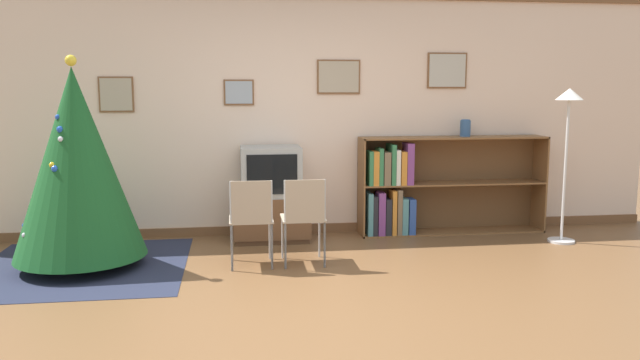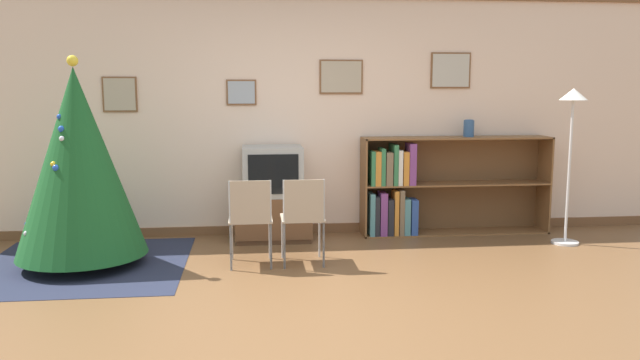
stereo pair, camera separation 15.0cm
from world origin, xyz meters
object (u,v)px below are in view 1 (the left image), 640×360
(folding_chair_right, at_px, (304,216))
(standing_lamp, at_px, (568,125))
(vase, at_px, (465,128))
(bookshelf, at_px, (418,188))
(folding_chair_left, at_px, (251,217))
(television, at_px, (271,171))
(tv_console, at_px, (271,218))
(christmas_tree, at_px, (77,164))

(folding_chair_right, xyz_separation_m, standing_lamp, (2.83, 0.51, 0.78))
(vase, bearing_deg, bookshelf, -177.04)
(folding_chair_left, xyz_separation_m, vase, (2.44, 1.14, 0.72))
(television, distance_m, vase, 2.25)
(television, height_order, folding_chair_left, television)
(tv_console, height_order, vase, vase)
(tv_console, relative_size, television, 1.28)
(folding_chair_right, bearing_deg, vase, 30.27)
(christmas_tree, height_order, folding_chair_right, christmas_tree)
(tv_console, bearing_deg, television, -90.00)
(television, distance_m, bookshelf, 1.68)
(christmas_tree, distance_m, standing_lamp, 4.87)
(vase, height_order, standing_lamp, standing_lamp)
(christmas_tree, bearing_deg, standing_lamp, 3.36)
(christmas_tree, bearing_deg, television, 24.21)
(television, bearing_deg, folding_chair_left, -103.24)
(christmas_tree, bearing_deg, folding_chair_left, -8.11)
(folding_chair_left, bearing_deg, bookshelf, 30.39)
(folding_chair_right, relative_size, bookshelf, 0.39)
(folding_chair_left, bearing_deg, christmas_tree, 171.89)
(christmas_tree, xyz_separation_m, standing_lamp, (4.86, 0.29, 0.29))
(folding_chair_left, xyz_separation_m, bookshelf, (1.90, 1.12, 0.05))
(folding_chair_right, height_order, standing_lamp, standing_lamp)
(folding_chair_right, relative_size, standing_lamp, 0.50)
(christmas_tree, bearing_deg, tv_console, 24.28)
(bookshelf, bearing_deg, standing_lamp, -23.43)
(bookshelf, bearing_deg, tv_console, -176.93)
(vase, bearing_deg, folding_chair_right, -149.73)
(bookshelf, distance_m, standing_lamp, 1.70)
(folding_chair_right, bearing_deg, television, 103.24)
(standing_lamp, bearing_deg, television, 170.41)
(bookshelf, bearing_deg, christmas_tree, -165.45)
(television, bearing_deg, folding_chair_right, -76.76)
(christmas_tree, xyz_separation_m, tv_console, (1.79, 0.81, -0.72))
(folding_chair_left, relative_size, vase, 4.28)
(christmas_tree, xyz_separation_m, television, (1.79, 0.80, -0.21))
(standing_lamp, bearing_deg, vase, 143.70)
(standing_lamp, bearing_deg, christmas_tree, -176.64)
(christmas_tree, bearing_deg, vase, 13.03)
(folding_chair_right, distance_m, bookshelf, 1.81)
(television, xyz_separation_m, folding_chair_right, (0.24, -1.02, -0.28))
(television, height_order, standing_lamp, standing_lamp)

